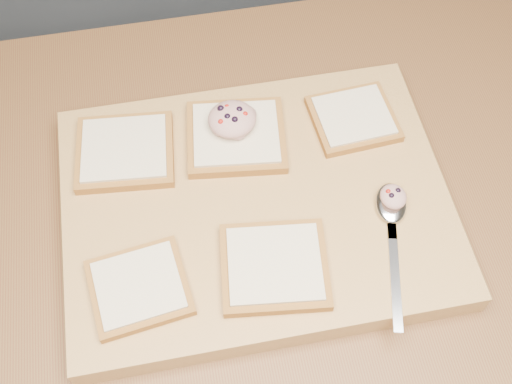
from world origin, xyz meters
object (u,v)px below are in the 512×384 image
(cutting_board, at_px, (256,206))
(spoon, at_px, (392,213))
(tuna_salad_dollop, at_px, (232,119))
(bread_far_center, at_px, (236,136))

(cutting_board, bearing_deg, spoon, -19.29)
(tuna_salad_dollop, distance_m, spoon, 0.24)
(bread_far_center, xyz_separation_m, tuna_salad_dollop, (-0.00, 0.01, 0.02))
(bread_far_center, distance_m, spoon, 0.22)
(cutting_board, xyz_separation_m, spoon, (0.16, -0.06, 0.02))
(cutting_board, relative_size, spoon, 2.49)
(bread_far_center, xyz_separation_m, spoon, (0.17, -0.15, -0.00))
(spoon, bearing_deg, tuna_salad_dollop, 137.08)
(bread_far_center, bearing_deg, tuna_salad_dollop, 105.04)
(bread_far_center, height_order, spoon, bread_far_center)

